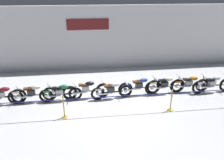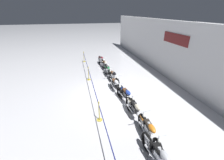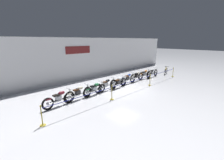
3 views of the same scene
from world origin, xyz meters
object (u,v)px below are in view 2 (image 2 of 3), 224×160
(stanchion_mid_left, at_px, (89,75))
(stanchion_mid_right, at_px, (99,114))
(motorcycle_maroon_0, at_px, (102,61))
(motorcycle_cream_6, at_px, (136,111))
(motorcycle_silver_8, at_px, (160,159))
(motorcycle_green_2, at_px, (108,71))
(motorcycle_blue_5, at_px, (127,96))
(motorcycle_black_3, at_px, (113,77))
(motorcycle_cream_1, at_px, (105,65))
(motorcycle_orange_7, at_px, (149,132))
(motorcycle_silver_4, at_px, (115,85))
(stanchion_far_left, at_px, (90,75))

(stanchion_mid_left, relative_size, stanchion_mid_right, 1.00)
(motorcycle_maroon_0, relative_size, stanchion_mid_right, 2.11)
(motorcycle_cream_6, relative_size, motorcycle_silver_8, 0.95)
(motorcycle_green_2, height_order, motorcycle_blue_5, motorcycle_blue_5)
(motorcycle_maroon_0, relative_size, motorcycle_blue_5, 0.96)
(motorcycle_blue_5, bearing_deg, stanchion_mid_left, -155.70)
(motorcycle_black_3, bearing_deg, motorcycle_green_2, -174.38)
(motorcycle_cream_1, distance_m, motorcycle_orange_7, 8.12)
(motorcycle_green_2, relative_size, motorcycle_silver_8, 0.89)
(motorcycle_orange_7, relative_size, motorcycle_silver_8, 0.91)
(motorcycle_green_2, relative_size, stanchion_mid_right, 2.00)
(motorcycle_green_2, distance_m, motorcycle_silver_4, 2.53)
(stanchion_far_left, bearing_deg, motorcycle_green_2, 127.28)
(motorcycle_black_3, height_order, stanchion_far_left, stanchion_far_left)
(motorcycle_silver_8, bearing_deg, stanchion_mid_left, -169.03)
(stanchion_far_left, bearing_deg, motorcycle_silver_4, 47.52)
(motorcycle_cream_1, bearing_deg, motorcycle_blue_5, 1.02)
(stanchion_mid_right, bearing_deg, motorcycle_maroon_0, 168.84)
(stanchion_mid_left, bearing_deg, motorcycle_cream_1, 135.02)
(stanchion_far_left, xyz_separation_m, stanchion_mid_right, (3.88, -0.00, -0.41))
(motorcycle_green_2, distance_m, motorcycle_black_3, 1.27)
(motorcycle_orange_7, height_order, stanchion_far_left, stanchion_far_left)
(motorcycle_silver_4, xyz_separation_m, stanchion_mid_right, (2.53, -1.47, -0.09))
(motorcycle_black_3, bearing_deg, motorcycle_cream_6, 0.12)
(motorcycle_black_3, bearing_deg, motorcycle_orange_7, 0.28)
(motorcycle_blue_5, height_order, motorcycle_silver_8, motorcycle_blue_5)
(motorcycle_black_3, distance_m, motorcycle_silver_8, 6.70)
(motorcycle_blue_5, bearing_deg, motorcycle_maroon_0, -178.62)
(motorcycle_cream_1, height_order, stanchion_mid_right, stanchion_mid_right)
(motorcycle_cream_1, distance_m, motorcycle_silver_8, 9.32)
(motorcycle_cream_1, xyz_separation_m, stanchion_mid_right, (6.41, -1.61, -0.11))
(motorcycle_cream_1, height_order, motorcycle_silver_8, motorcycle_silver_8)
(motorcycle_black_3, bearing_deg, stanchion_far_left, -92.91)
(motorcycle_silver_8, height_order, stanchion_mid_right, stanchion_mid_right)
(motorcycle_maroon_0, relative_size, stanchion_mid_left, 2.11)
(motorcycle_black_3, relative_size, motorcycle_silver_8, 1.03)
(motorcycle_cream_1, bearing_deg, stanchion_far_left, -32.43)
(motorcycle_cream_1, xyz_separation_m, motorcycle_silver_4, (3.88, -0.14, -0.02))
(motorcycle_blue_5, height_order, stanchion_mid_left, stanchion_mid_left)
(motorcycle_green_2, height_order, motorcycle_silver_4, motorcycle_silver_4)
(motorcycle_orange_7, bearing_deg, motorcycle_black_3, -179.72)
(motorcycle_maroon_0, xyz_separation_m, motorcycle_black_3, (4.02, 0.13, -0.01))
(motorcycle_cream_1, xyz_separation_m, motorcycle_cream_6, (6.76, 0.07, 0.01))
(motorcycle_cream_1, relative_size, motorcycle_silver_4, 1.08)
(motorcycle_maroon_0, relative_size, motorcycle_silver_4, 1.04)
(motorcycle_blue_5, distance_m, stanchion_mid_left, 4.15)
(motorcycle_silver_4, xyz_separation_m, motorcycle_blue_5, (1.51, 0.23, 0.04))
(motorcycle_blue_5, bearing_deg, motorcycle_cream_1, -178.98)
(stanchion_far_left, bearing_deg, motorcycle_black_3, 87.09)
(motorcycle_silver_8, height_order, stanchion_far_left, stanchion_far_left)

